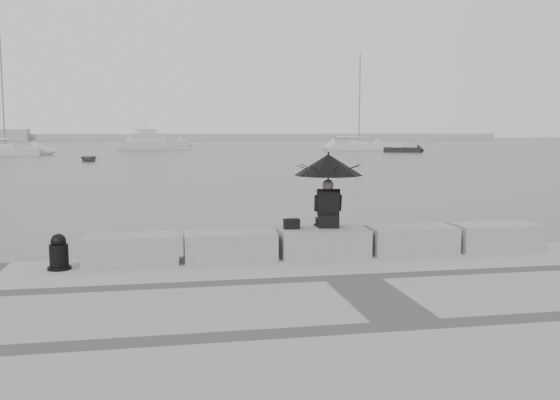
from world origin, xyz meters
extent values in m
plane|color=#434548|center=(0.00, 0.00, 0.00)|extent=(360.00, 360.00, 0.00)
cube|color=slate|center=(-3.40, -0.45, 0.75)|extent=(1.60, 0.80, 0.50)
cube|color=slate|center=(-1.70, -0.45, 0.75)|extent=(1.60, 0.80, 0.50)
cube|color=slate|center=(0.00, -0.45, 0.75)|extent=(1.60, 0.80, 0.50)
cube|color=slate|center=(1.70, -0.45, 0.75)|extent=(1.60, 0.80, 0.50)
cube|color=slate|center=(3.40, -0.45, 0.75)|extent=(1.60, 0.80, 0.50)
sphere|color=#726056|center=(0.14, -0.24, 1.78)|extent=(0.21, 0.21, 0.21)
cylinder|color=black|center=(0.14, -0.25, 1.85)|extent=(0.02, 0.02, 1.00)
cone|color=black|center=(0.14, -0.25, 2.15)|extent=(1.26, 1.26, 0.39)
sphere|color=black|center=(0.14, -0.25, 2.37)|extent=(0.04, 0.04, 0.04)
cube|color=black|center=(-0.56, -0.31, 1.09)|extent=(0.28, 0.16, 0.18)
cylinder|color=black|center=(-4.54, -0.72, 0.53)|extent=(0.38, 0.38, 0.06)
cylinder|color=black|center=(-4.54, -0.72, 0.71)|extent=(0.31, 0.31, 0.43)
sphere|color=black|center=(-4.54, -0.72, 0.98)|extent=(0.25, 0.25, 0.25)
cube|color=#A0A3A5|center=(0.00, 155.00, 0.80)|extent=(180.00, 6.00, 1.60)
cube|color=silver|center=(-19.88, 60.11, 0.35)|extent=(8.28, 3.03, 0.90)
cube|color=silver|center=(-19.88, 60.11, 0.95)|extent=(2.96, 1.82, 0.50)
cylinder|color=gray|center=(-19.88, 60.11, 1.60)|extent=(4.56, 0.46, 0.10)
cube|color=silver|center=(23.11, 70.26, 0.35)|extent=(7.05, 2.52, 0.90)
cube|color=silver|center=(23.11, 70.26, 0.95)|extent=(2.48, 1.64, 0.50)
cylinder|color=gray|center=(23.11, 70.26, 6.80)|extent=(0.16, 0.16, 12.00)
cylinder|color=gray|center=(23.11, 70.26, 1.60)|extent=(3.94, 0.17, 0.10)
cube|color=silver|center=(-4.00, 77.74, 0.50)|extent=(10.22, 5.70, 1.20)
cube|color=silver|center=(-4.00, 77.74, 1.60)|extent=(5.36, 3.61, 1.20)
cube|color=silver|center=(-4.00, 77.74, 2.50)|extent=(2.83, 2.28, 0.60)
cylinder|color=gray|center=(-4.00, 77.74, 3.60)|extent=(0.08, 0.08, 1.60)
cube|color=black|center=(26.09, 60.97, 0.25)|extent=(4.70, 3.38, 0.70)
cube|color=silver|center=(26.09, 60.97, 0.75)|extent=(1.72, 1.66, 0.50)
imported|color=gray|center=(-9.23, 46.00, 0.27)|extent=(3.31, 1.68, 0.54)
camera|label=1|loc=(-2.85, -11.26, 2.80)|focal=40.00mm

